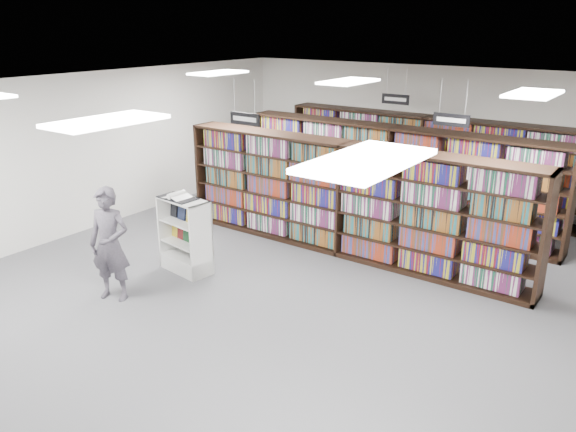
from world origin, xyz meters
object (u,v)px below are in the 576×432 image
Objects in this scene: bookshelf_row_near at (345,199)px; open_book at (177,196)px; endcap_display at (187,246)px; shopper at (110,244)px.

open_book is (-1.91, -2.34, 0.29)m from bookshelf_row_near.
endcap_display is 0.90m from open_book.
shopper reaches higher than open_book.
bookshelf_row_near reaches higher than open_book.
bookshelf_row_near reaches higher than endcap_display.
bookshelf_row_near is 3.88× the size of shopper.
bookshelf_row_near is 5.33× the size of endcap_display.
endcap_display is 1.88× the size of open_book.
shopper is (-0.19, -1.43, 0.45)m from endcap_display.
open_book is at bearing 65.11° from shopper.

